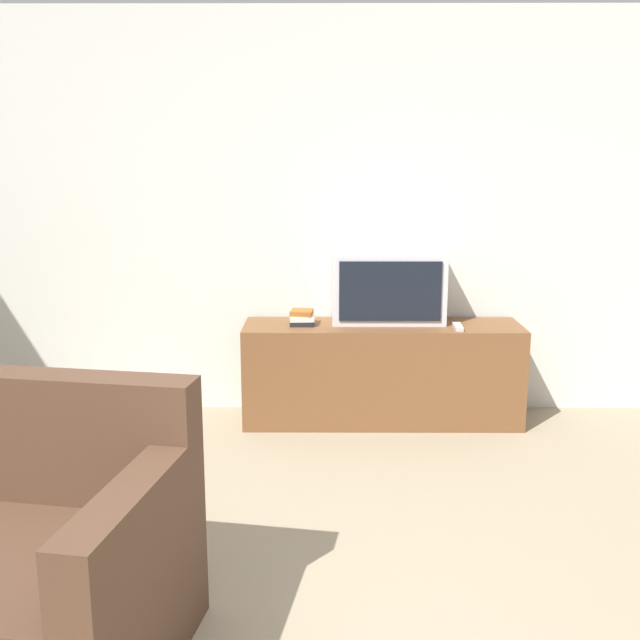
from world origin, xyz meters
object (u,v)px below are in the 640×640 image
object	(u,v)px
remote_on_stand	(458,327)
television	(388,287)
tv_stand	(382,373)
book_stack	(302,318)

from	to	relation	value
remote_on_stand	television	bearing A→B (deg)	155.07
tv_stand	remote_on_stand	xyz separation A→B (m)	(0.46, -0.11, 0.33)
book_stack	tv_stand	bearing A→B (deg)	0.07
television	book_stack	world-z (taller)	television
television	remote_on_stand	xyz separation A→B (m)	(0.42, -0.20, -0.21)
tv_stand	remote_on_stand	bearing A→B (deg)	-13.86
tv_stand	television	size ratio (longest dim) A/B	2.46
television	tv_stand	bearing A→B (deg)	-115.46
book_stack	remote_on_stand	distance (m)	0.98
tv_stand	television	world-z (taller)	television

